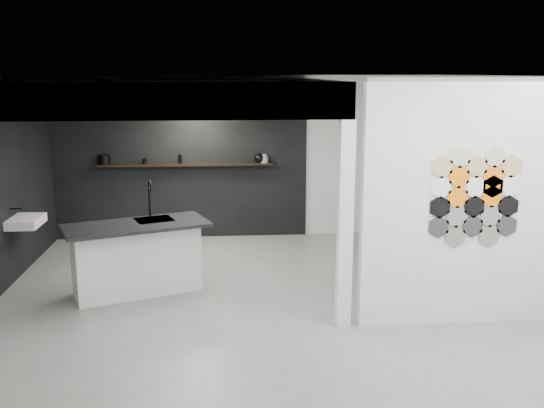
% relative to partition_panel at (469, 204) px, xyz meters
% --- Properties ---
extents(floor, '(7.00, 6.00, 0.01)m').
position_rel_partition_panel_xyz_m(floor, '(-2.23, 1.00, -1.40)').
color(floor, slate).
extents(partition_panel, '(2.45, 0.15, 2.80)m').
position_rel_partition_panel_xyz_m(partition_panel, '(0.00, 0.00, 0.00)').
color(partition_panel, silver).
rests_on(partition_panel, floor).
extents(bay_clad_back, '(4.40, 0.04, 2.35)m').
position_rel_partition_panel_xyz_m(bay_clad_back, '(-3.52, 3.97, -0.22)').
color(bay_clad_back, black).
rests_on(bay_clad_back, floor).
extents(bay_clad_left, '(0.04, 4.00, 2.35)m').
position_rel_partition_panel_xyz_m(bay_clad_left, '(-5.70, 2.00, -0.22)').
color(bay_clad_left, black).
rests_on(bay_clad_left, floor).
extents(bulkhead, '(4.40, 4.00, 0.40)m').
position_rel_partition_panel_xyz_m(bulkhead, '(-3.52, 2.00, 1.15)').
color(bulkhead, silver).
rests_on(bulkhead, corner_column).
extents(corner_column, '(0.16, 0.16, 2.35)m').
position_rel_partition_panel_xyz_m(corner_column, '(-1.41, 0.00, -0.22)').
color(corner_column, silver).
rests_on(corner_column, floor).
extents(fascia_beam, '(4.40, 0.16, 0.40)m').
position_rel_partition_panel_xyz_m(fascia_beam, '(-3.52, 0.08, 1.15)').
color(fascia_beam, silver).
rests_on(fascia_beam, corner_column).
extents(wall_basin, '(0.40, 0.60, 0.12)m').
position_rel_partition_panel_xyz_m(wall_basin, '(-5.46, 1.80, -0.55)').
color(wall_basin, silver).
rests_on(wall_basin, bay_clad_left).
extents(display_shelf, '(3.00, 0.15, 0.04)m').
position_rel_partition_panel_xyz_m(display_shelf, '(-3.43, 3.87, -0.10)').
color(display_shelf, black).
rests_on(display_shelf, bay_clad_back).
extents(kitchen_island, '(1.96, 1.38, 1.45)m').
position_rel_partition_panel_xyz_m(kitchen_island, '(-3.90, 1.22, -0.91)').
color(kitchen_island, silver).
rests_on(kitchen_island, floor).
extents(stockpot, '(0.24, 0.24, 0.16)m').
position_rel_partition_panel_xyz_m(stockpot, '(-4.78, 3.87, 0.00)').
color(stockpot, black).
rests_on(stockpot, display_shelf).
extents(kettle, '(0.19, 0.19, 0.16)m').
position_rel_partition_panel_xyz_m(kettle, '(-2.15, 3.87, 0.00)').
color(kettle, black).
rests_on(kettle, display_shelf).
extents(glass_bowl, '(0.19, 0.19, 0.11)m').
position_rel_partition_panel_xyz_m(glass_bowl, '(-2.08, 3.87, -0.03)').
color(glass_bowl, gray).
rests_on(glass_bowl, display_shelf).
extents(glass_vase, '(0.12, 0.12, 0.15)m').
position_rel_partition_panel_xyz_m(glass_vase, '(-2.08, 3.87, -0.01)').
color(glass_vase, gray).
rests_on(glass_vase, display_shelf).
extents(bottle_dark, '(0.08, 0.08, 0.15)m').
position_rel_partition_panel_xyz_m(bottle_dark, '(-3.51, 3.87, -0.00)').
color(bottle_dark, black).
rests_on(bottle_dark, display_shelf).
extents(utensil_cup, '(0.08, 0.08, 0.09)m').
position_rel_partition_panel_xyz_m(utensil_cup, '(-4.10, 3.87, -0.04)').
color(utensil_cup, black).
rests_on(utensil_cup, display_shelf).
extents(hex_tile_cluster, '(1.04, 0.02, 1.16)m').
position_rel_partition_panel_xyz_m(hex_tile_cluster, '(0.03, -0.09, 0.10)').
color(hex_tile_cluster, '#2D2D2D').
rests_on(hex_tile_cluster, partition_panel).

